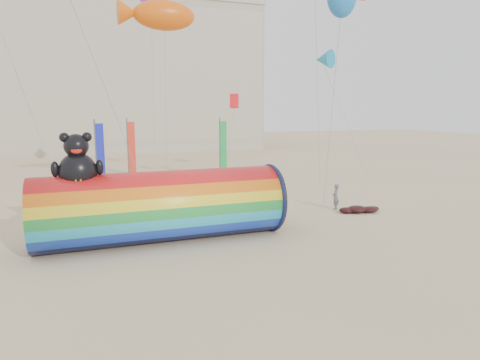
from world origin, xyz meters
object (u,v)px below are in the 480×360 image
object	(u,v)px
fabric_bundle	(360,209)
windsock_assembly	(162,204)
hotel_building	(35,75)
kite_handler	(336,197)

from	to	relation	value
fabric_bundle	windsock_assembly	bearing A→B (deg)	-173.63
hotel_building	kite_handler	xyz separation A→B (m)	(19.14, -43.00, -9.54)
hotel_building	kite_handler	bearing A→B (deg)	-66.01
hotel_building	fabric_bundle	distance (m)	49.51
windsock_assembly	kite_handler	size ratio (longest dim) A/B	7.15
hotel_building	kite_handler	world-z (taller)	hotel_building
kite_handler	fabric_bundle	bearing A→B (deg)	85.64
hotel_building	windsock_assembly	distance (m)	46.99
hotel_building	windsock_assembly	bearing A→B (deg)	-79.58
hotel_building	kite_handler	size ratio (longest dim) A/B	39.20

